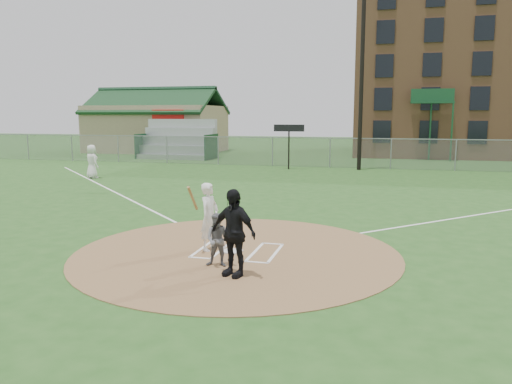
% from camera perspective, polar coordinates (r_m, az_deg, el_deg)
% --- Properties ---
extents(ground, '(140.00, 140.00, 0.00)m').
position_cam_1_polar(ground, '(13.03, -2.23, -6.97)').
color(ground, '#25511B').
rests_on(ground, ground).
extents(dirt_circle, '(8.40, 8.40, 0.02)m').
position_cam_1_polar(dirt_circle, '(13.02, -2.23, -6.93)').
color(dirt_circle, olive).
rests_on(dirt_circle, ground).
extents(home_plate, '(0.60, 0.60, 0.03)m').
position_cam_1_polar(home_plate, '(13.07, -2.84, -6.76)').
color(home_plate, silver).
rests_on(home_plate, dirt_circle).
extents(foul_line_third, '(17.04, 17.04, 0.01)m').
position_cam_1_polar(foul_line_third, '(24.76, -16.31, 0.23)').
color(foul_line_third, white).
rests_on(foul_line_third, ground).
extents(catcher, '(0.66, 0.54, 1.26)m').
position_cam_1_polar(catcher, '(11.72, -4.32, -5.49)').
color(catcher, slate).
rests_on(catcher, dirt_circle).
extents(umpire, '(1.23, 0.84, 1.94)m').
position_cam_1_polar(umpire, '(10.95, -2.61, -4.66)').
color(umpire, black).
rests_on(umpire, dirt_circle).
extents(ondeck_player, '(1.10, 0.96, 1.89)m').
position_cam_1_polar(ondeck_player, '(29.57, -18.25, 3.32)').
color(ondeck_player, silver).
rests_on(ondeck_player, ground).
extents(batters_boxes, '(2.08, 1.88, 0.01)m').
position_cam_1_polar(batters_boxes, '(13.16, -2.04, -6.69)').
color(batters_boxes, white).
rests_on(batters_boxes, dirt_circle).
extents(batter_at_plate, '(0.62, 1.06, 1.78)m').
position_cam_1_polar(batter_at_plate, '(13.09, -5.36, -2.80)').
color(batter_at_plate, white).
rests_on(batter_at_plate, dirt_circle).
extents(outfield_fence, '(56.08, 0.08, 2.03)m').
position_cam_1_polar(outfield_fence, '(34.29, 8.45, 4.48)').
color(outfield_fence, slate).
rests_on(outfield_fence, ground).
extents(bleachers, '(6.08, 3.20, 3.20)m').
position_cam_1_polar(bleachers, '(41.71, -9.03, 6.01)').
color(bleachers, '#B7BABF').
rests_on(bleachers, ground).
extents(clubhouse, '(12.20, 8.71, 6.23)m').
position_cam_1_polar(clubhouse, '(49.94, -11.22, 7.31)').
color(clubhouse, tan).
rests_on(clubhouse, ground).
extents(light_pole, '(1.20, 0.30, 12.22)m').
position_cam_1_polar(light_pole, '(33.18, 12.02, 13.92)').
color(light_pole, black).
rests_on(light_pole, ground).
extents(scoreboard_sign, '(2.00, 0.10, 2.93)m').
position_cam_1_polar(scoreboard_sign, '(32.80, 3.79, 6.76)').
color(scoreboard_sign, black).
rests_on(scoreboard_sign, ground).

